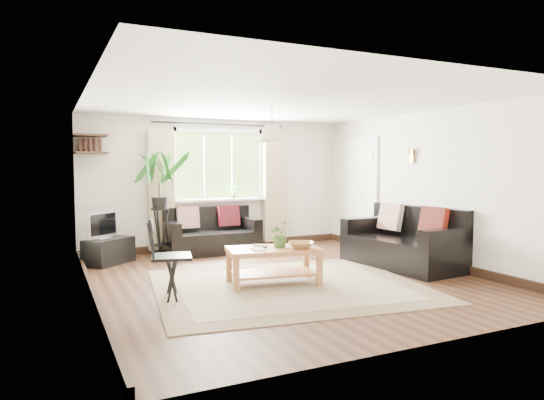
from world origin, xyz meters
name	(u,v)px	position (x,y,z in m)	size (l,w,h in m)	color
floor	(284,278)	(0.00, 0.00, 0.00)	(5.50, 5.50, 0.00)	black
ceiling	(285,101)	(0.00, 0.00, 2.40)	(5.50, 5.50, 0.00)	white
wall_back	(219,184)	(0.00, 2.75, 1.20)	(5.00, 0.02, 2.40)	silver
wall_front	(431,206)	(0.00, -2.75, 1.20)	(5.00, 0.02, 2.40)	silver
wall_left	(88,196)	(-2.50, 0.00, 1.20)	(0.02, 5.50, 2.40)	silver
wall_right	(427,187)	(2.50, 0.00, 1.20)	(0.02, 5.50, 2.40)	silver
rug	(288,286)	(-0.16, -0.43, 0.01)	(3.31, 2.84, 0.02)	#BFB394
window	(219,165)	(0.00, 2.71, 1.55)	(2.50, 0.16, 2.16)	white
door	(361,194)	(2.47, 1.70, 1.00)	(0.06, 0.96, 2.06)	silver
corner_shelf	(91,144)	(-2.25, 2.50, 1.89)	(0.50, 0.50, 0.34)	black
pendant_lamp	(272,130)	(0.00, 0.40, 2.05)	(0.36, 0.36, 0.54)	beige
wall_sconce	(411,153)	(2.43, 0.30, 1.74)	(0.12, 0.12, 0.28)	beige
sofa_back	(212,231)	(-0.29, 2.28, 0.38)	(1.62, 0.81, 0.76)	black
sofa_right	(402,238)	(1.98, -0.06, 0.44)	(0.93, 1.85, 0.87)	black
coffee_table	(273,266)	(-0.29, -0.25, 0.24)	(1.17, 0.64, 0.48)	brown
table_plant	(280,234)	(-0.17, -0.22, 0.65)	(0.30, 0.26, 0.34)	#355E25
bowl	(301,245)	(0.03, -0.42, 0.52)	(0.33, 0.33, 0.08)	#9D6B36
book_a	(252,250)	(-0.60, -0.30, 0.49)	(0.15, 0.21, 0.02)	white
book_b	(254,246)	(-0.49, -0.08, 0.49)	(0.17, 0.23, 0.02)	#583123
tv_stand	(109,251)	(-2.06, 2.04, 0.20)	(0.75, 0.43, 0.41)	black
tv	(102,224)	(-2.15, 2.04, 0.63)	(0.58, 0.19, 0.44)	#A5A5AA
palm_stand	(160,204)	(-1.19, 2.32, 0.89)	(0.70, 0.70, 1.79)	black
folding_chair	(172,258)	(-1.64, -0.36, 0.47)	(0.49, 0.49, 0.95)	black
sill_plant	(233,191)	(0.25, 2.63, 1.06)	(0.14, 0.10, 0.27)	#2D6023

